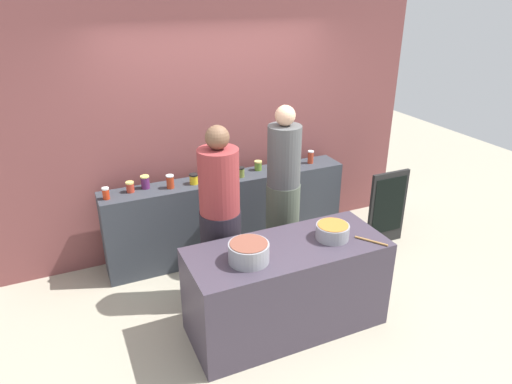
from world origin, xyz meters
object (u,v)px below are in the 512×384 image
preserve_jar_7 (227,170)px  preserve_jar_10 (277,164)px  preserve_jar_2 (145,182)px  preserve_jar_5 (204,175)px  preserve_jar_4 (194,179)px  preserve_jar_1 (130,187)px  cook_with_tongs (220,228)px  preserve_jar_0 (106,193)px  preserve_jar_9 (258,165)px  preserve_jar_8 (241,172)px  cooking_pot_left (249,252)px  preserve_jar_3 (170,182)px  chalkboard_sign (387,208)px  wooden_spoon (371,241)px  preserve_jar_11 (311,157)px  cooking_pot_center (332,231)px  preserve_jar_6 (214,173)px  cook_in_cap (283,200)px

preserve_jar_7 → preserve_jar_10: bearing=-4.6°
preserve_jar_2 → preserve_jar_10: (1.46, -0.06, -0.02)m
preserve_jar_5 → preserve_jar_4: bearing=-156.2°
preserve_jar_5 → preserve_jar_1: bearing=179.8°
preserve_jar_5 → cook_with_tongs: size_ratio=0.07×
preserve_jar_0 → preserve_jar_2: (0.40, 0.10, 0.01)m
preserve_jar_0 → preserve_jar_4: bearing=0.7°
preserve_jar_9 → preserve_jar_7: bearing=-179.6°
preserve_jar_8 → cooking_pot_left: preserve_jar_8 is taller
preserve_jar_4 → cooking_pot_left: (-0.00, -1.44, -0.07)m
preserve_jar_3 → chalkboard_sign: preserve_jar_3 is taller
preserve_jar_7 → preserve_jar_8: 0.16m
preserve_jar_8 → wooden_spoon: size_ratio=0.38×
cook_with_tongs → wooden_spoon: bearing=-37.0°
preserve_jar_2 → preserve_jar_11: size_ratio=0.90×
preserve_jar_1 → chalkboard_sign: preserve_jar_1 is taller
cooking_pot_center → wooden_spoon: (0.27, -0.19, -0.06)m
cooking_pot_center → preserve_jar_6: bearing=110.1°
preserve_jar_2 → preserve_jar_8: (1.00, -0.12, -0.01)m
preserve_jar_3 → cooking_pot_center: bearing=-53.3°
preserve_jar_10 → cook_in_cap: 0.63m
preserve_jar_8 → preserve_jar_10: preserve_jar_8 is taller
preserve_jar_8 → cook_with_tongs: bearing=-124.1°
preserve_jar_5 → preserve_jar_10: 0.85m
preserve_jar_10 → cook_in_cap: cook_in_cap is taller
preserve_jar_0 → preserve_jar_8: preserve_jar_0 is taller
preserve_jar_10 → wooden_spoon: bearing=-87.2°
preserve_jar_1 → cook_in_cap: (1.40, -0.60, -0.16)m
preserve_jar_2 → preserve_jar_4: size_ratio=1.23×
preserve_jar_8 → preserve_jar_10: bearing=7.5°
preserve_jar_2 → cook_in_cap: cook_in_cap is taller
preserve_jar_1 → preserve_jar_4: 0.64m
cooking_pot_left → cook_with_tongs: bearing=90.1°
cook_with_tongs → preserve_jar_0: bearing=138.2°
preserve_jar_11 → cook_with_tongs: (-1.42, -0.83, -0.20)m
preserve_jar_9 → wooden_spoon: (0.29, -1.68, -0.14)m
preserve_jar_8 → preserve_jar_9: size_ratio=1.04×
preserve_jar_11 → chalkboard_sign: (0.71, -0.58, -0.54)m
preserve_jar_3 → preserve_jar_4: (0.25, 0.00, -0.01)m
preserve_jar_3 → cook_with_tongs: cook_with_tongs is taller
preserve_jar_0 → cooking_pot_left: 1.68m
preserve_jar_1 → preserve_jar_3: bearing=-9.4°
preserve_jar_3 → preserve_jar_6: 0.51m
preserve_jar_6 → preserve_jar_10: 0.73m
preserve_jar_11 → cook_in_cap: 0.88m
preserve_jar_4 → preserve_jar_11: preserve_jar_11 is taller
preserve_jar_5 → preserve_jar_10: preserve_jar_5 is taller
cooking_pot_center → preserve_jar_2: bearing=130.4°
preserve_jar_8 → cooking_pot_center: preserve_jar_8 is taller
preserve_jar_10 → wooden_spoon: 1.64m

